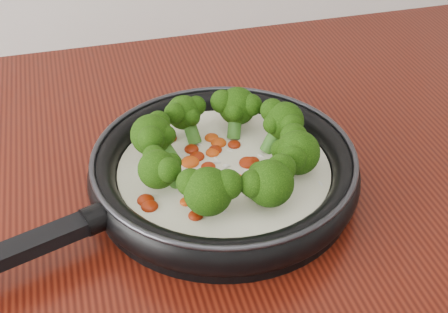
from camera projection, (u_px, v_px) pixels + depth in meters
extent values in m
cylinder|color=black|center=(224.00, 185.00, 0.76)|extent=(0.39, 0.39, 0.01)
torus|color=black|center=(224.00, 170.00, 0.75)|extent=(0.41, 0.41, 0.03)
torus|color=#2D2D33|center=(224.00, 155.00, 0.73)|extent=(0.40, 0.40, 0.01)
cube|color=black|center=(21.00, 249.00, 0.63)|extent=(0.19, 0.08, 0.02)
cylinder|color=black|center=(97.00, 218.00, 0.67)|extent=(0.04, 0.04, 0.03)
cylinder|color=white|center=(224.00, 174.00, 0.75)|extent=(0.32, 0.32, 0.02)
ellipsoid|color=maroon|center=(243.00, 118.00, 0.83)|extent=(0.03, 0.03, 0.01)
ellipsoid|color=maroon|center=(208.00, 167.00, 0.74)|extent=(0.02, 0.02, 0.01)
ellipsoid|color=#D4450D|center=(186.00, 202.00, 0.69)|extent=(0.02, 0.02, 0.01)
ellipsoid|color=maroon|center=(248.00, 163.00, 0.75)|extent=(0.03, 0.03, 0.01)
ellipsoid|color=maroon|center=(196.00, 216.00, 0.67)|extent=(0.02, 0.02, 0.01)
ellipsoid|color=#D4450D|center=(190.00, 162.00, 0.75)|extent=(0.02, 0.02, 0.01)
ellipsoid|color=maroon|center=(253.00, 161.00, 0.75)|extent=(0.02, 0.02, 0.01)
ellipsoid|color=maroon|center=(274.00, 167.00, 0.74)|extent=(0.02, 0.02, 0.01)
ellipsoid|color=#D4450D|center=(237.00, 179.00, 0.72)|extent=(0.02, 0.02, 0.01)
ellipsoid|color=maroon|center=(192.00, 149.00, 0.77)|extent=(0.02, 0.02, 0.01)
ellipsoid|color=maroon|center=(169.00, 138.00, 0.79)|extent=(0.03, 0.03, 0.01)
ellipsoid|color=#D4450D|center=(212.00, 138.00, 0.79)|extent=(0.02, 0.02, 0.01)
ellipsoid|color=maroon|center=(150.00, 206.00, 0.69)|extent=(0.02, 0.02, 0.01)
ellipsoid|color=maroon|center=(146.00, 200.00, 0.69)|extent=(0.02, 0.02, 0.01)
ellipsoid|color=#D4450D|center=(212.00, 153.00, 0.77)|extent=(0.02, 0.02, 0.01)
ellipsoid|color=maroon|center=(215.00, 150.00, 0.77)|extent=(0.02, 0.02, 0.01)
ellipsoid|color=maroon|center=(197.00, 157.00, 0.76)|extent=(0.03, 0.03, 0.01)
ellipsoid|color=#D4450D|center=(219.00, 143.00, 0.78)|extent=(0.03, 0.03, 0.01)
ellipsoid|color=maroon|center=(269.00, 167.00, 0.74)|extent=(0.02, 0.02, 0.01)
ellipsoid|color=maroon|center=(234.00, 145.00, 0.78)|extent=(0.02, 0.02, 0.01)
ellipsoid|color=white|center=(217.00, 162.00, 0.75)|extent=(0.01, 0.01, 0.00)
ellipsoid|color=white|center=(185.00, 164.00, 0.75)|extent=(0.01, 0.01, 0.00)
ellipsoid|color=white|center=(320.00, 184.00, 0.72)|extent=(0.01, 0.01, 0.00)
ellipsoid|color=white|center=(223.00, 212.00, 0.68)|extent=(0.01, 0.01, 0.00)
ellipsoid|color=white|center=(247.00, 193.00, 0.70)|extent=(0.01, 0.01, 0.00)
ellipsoid|color=white|center=(216.00, 159.00, 0.76)|extent=(0.01, 0.01, 0.00)
ellipsoid|color=white|center=(230.00, 151.00, 0.77)|extent=(0.01, 0.01, 0.00)
ellipsoid|color=white|center=(179.00, 179.00, 0.73)|extent=(0.01, 0.01, 0.00)
ellipsoid|color=white|center=(226.00, 167.00, 0.74)|extent=(0.01, 0.01, 0.00)
ellipsoid|color=white|center=(227.00, 166.00, 0.74)|extent=(0.01, 0.01, 0.00)
ellipsoid|color=white|center=(180.00, 157.00, 0.76)|extent=(0.01, 0.01, 0.00)
ellipsoid|color=white|center=(204.00, 197.00, 0.70)|extent=(0.01, 0.01, 0.00)
ellipsoid|color=white|center=(200.00, 144.00, 0.78)|extent=(0.01, 0.01, 0.00)
ellipsoid|color=white|center=(214.00, 189.00, 0.71)|extent=(0.00, 0.01, 0.00)
ellipsoid|color=white|center=(261.00, 156.00, 0.76)|extent=(0.01, 0.01, 0.00)
ellipsoid|color=white|center=(192.00, 178.00, 0.73)|extent=(0.01, 0.00, 0.00)
ellipsoid|color=white|center=(299.00, 145.00, 0.78)|extent=(0.01, 0.01, 0.00)
ellipsoid|color=white|center=(253.00, 180.00, 0.72)|extent=(0.01, 0.01, 0.00)
ellipsoid|color=white|center=(188.00, 159.00, 0.76)|extent=(0.01, 0.01, 0.00)
ellipsoid|color=white|center=(247.00, 171.00, 0.74)|extent=(0.01, 0.01, 0.00)
cylinder|color=#4A892D|center=(272.00, 139.00, 0.77)|extent=(0.04, 0.03, 0.04)
sphere|color=black|center=(285.00, 121.00, 0.76)|extent=(0.06, 0.06, 0.05)
sphere|color=black|center=(272.00, 111.00, 0.77)|extent=(0.04, 0.04, 0.03)
sphere|color=black|center=(291.00, 125.00, 0.74)|extent=(0.04, 0.04, 0.03)
sphere|color=black|center=(273.00, 124.00, 0.75)|extent=(0.03, 0.03, 0.02)
cylinder|color=#4A892D|center=(235.00, 125.00, 0.79)|extent=(0.03, 0.04, 0.04)
sphere|color=black|center=(237.00, 106.00, 0.79)|extent=(0.06, 0.06, 0.05)
sphere|color=black|center=(222.00, 102.00, 0.79)|extent=(0.04, 0.04, 0.03)
sphere|color=black|center=(251.00, 105.00, 0.78)|extent=(0.04, 0.04, 0.03)
sphere|color=black|center=(235.00, 112.00, 0.78)|extent=(0.03, 0.03, 0.02)
cylinder|color=#4A892D|center=(191.00, 131.00, 0.78)|extent=(0.03, 0.04, 0.04)
sphere|color=black|center=(184.00, 112.00, 0.78)|extent=(0.06, 0.06, 0.04)
sphere|color=black|center=(175.00, 113.00, 0.76)|extent=(0.03, 0.03, 0.03)
sphere|color=black|center=(196.00, 106.00, 0.78)|extent=(0.03, 0.03, 0.03)
sphere|color=black|center=(191.00, 117.00, 0.77)|extent=(0.03, 0.03, 0.02)
cylinder|color=#4A892D|center=(166.00, 150.00, 0.75)|extent=(0.04, 0.03, 0.04)
sphere|color=black|center=(151.00, 135.00, 0.74)|extent=(0.06, 0.06, 0.05)
sphere|color=black|center=(151.00, 139.00, 0.72)|extent=(0.04, 0.04, 0.03)
sphere|color=black|center=(159.00, 123.00, 0.75)|extent=(0.04, 0.04, 0.03)
sphere|color=black|center=(166.00, 135.00, 0.73)|extent=(0.03, 0.03, 0.02)
cylinder|color=#4A892D|center=(171.00, 177.00, 0.71)|extent=(0.03, 0.02, 0.04)
sphere|color=black|center=(158.00, 169.00, 0.69)|extent=(0.06, 0.06, 0.04)
sphere|color=black|center=(169.00, 170.00, 0.68)|extent=(0.04, 0.04, 0.03)
sphere|color=black|center=(154.00, 156.00, 0.70)|extent=(0.03, 0.03, 0.03)
sphere|color=black|center=(172.00, 163.00, 0.70)|extent=(0.03, 0.03, 0.02)
cylinder|color=#4A892D|center=(212.00, 195.00, 0.68)|extent=(0.03, 0.04, 0.04)
sphere|color=black|center=(208.00, 192.00, 0.65)|extent=(0.07, 0.07, 0.05)
sphere|color=black|center=(228.00, 184.00, 0.65)|extent=(0.04, 0.04, 0.03)
sphere|color=black|center=(191.00, 183.00, 0.66)|extent=(0.04, 0.04, 0.03)
sphere|color=black|center=(212.00, 180.00, 0.67)|extent=(0.03, 0.03, 0.03)
cylinder|color=#4A892D|center=(260.00, 189.00, 0.69)|extent=(0.03, 0.04, 0.04)
sphere|color=black|center=(270.00, 183.00, 0.66)|extent=(0.07, 0.07, 0.05)
sphere|color=black|center=(281.00, 168.00, 0.67)|extent=(0.04, 0.04, 0.03)
sphere|color=black|center=(253.00, 183.00, 0.65)|extent=(0.04, 0.04, 0.03)
sphere|color=black|center=(260.00, 173.00, 0.68)|extent=(0.03, 0.03, 0.03)
cylinder|color=#4A892D|center=(283.00, 163.00, 0.73)|extent=(0.03, 0.03, 0.04)
sphere|color=black|center=(298.00, 153.00, 0.72)|extent=(0.07, 0.07, 0.05)
sphere|color=black|center=(294.00, 137.00, 0.73)|extent=(0.04, 0.04, 0.03)
sphere|color=black|center=(294.00, 158.00, 0.70)|extent=(0.04, 0.04, 0.03)
sphere|color=black|center=(282.00, 150.00, 0.72)|extent=(0.03, 0.03, 0.03)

